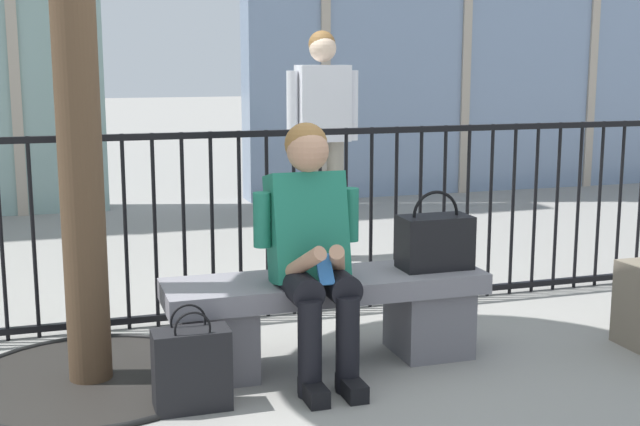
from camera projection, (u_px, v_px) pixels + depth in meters
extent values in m
plane|color=gray|center=(326.00, 363.00, 4.27)|extent=(60.00, 60.00, 0.00)
cube|color=slate|center=(326.00, 286.00, 4.20)|extent=(1.60, 0.44, 0.10)
cube|color=slate|center=(215.00, 341.00, 4.07)|extent=(0.36, 0.37, 0.35)
cube|color=slate|center=(429.00, 319.00, 4.40)|extent=(0.36, 0.37, 0.35)
cylinder|color=black|center=(297.00, 285.00, 3.96)|extent=(0.15, 0.40, 0.15)
cylinder|color=black|center=(310.00, 349.00, 3.81)|extent=(0.11, 0.11, 0.45)
cube|color=black|center=(314.00, 393.00, 3.79)|extent=(0.09, 0.22, 0.08)
cylinder|color=black|center=(334.00, 282.00, 4.01)|extent=(0.15, 0.40, 0.15)
cylinder|color=black|center=(348.00, 345.00, 3.87)|extent=(0.11, 0.11, 0.45)
cube|color=black|center=(352.00, 388.00, 3.84)|extent=(0.09, 0.22, 0.08)
cube|color=#1E7259|center=(307.00, 227.00, 4.07)|extent=(0.36, 0.30, 0.55)
cylinder|color=#1E7259|center=(262.00, 220.00, 4.00)|extent=(0.08, 0.08, 0.26)
cylinder|color=tan|center=(304.00, 263.00, 3.86)|extent=(0.16, 0.28, 0.20)
cylinder|color=#1E7259|center=(350.00, 215.00, 4.13)|extent=(0.08, 0.08, 0.26)
cylinder|color=tan|center=(337.00, 261.00, 3.91)|extent=(0.16, 0.28, 0.20)
cube|color=#2D6BB7|center=(325.00, 269.00, 3.83)|extent=(0.07, 0.10, 0.13)
sphere|color=tan|center=(308.00, 151.00, 3.99)|extent=(0.20, 0.20, 0.20)
sphere|color=olive|center=(306.00, 144.00, 4.01)|extent=(0.20, 0.20, 0.20)
cube|color=black|center=(435.00, 242.00, 4.33)|extent=(0.36, 0.20, 0.27)
torus|color=black|center=(436.00, 215.00, 4.30)|extent=(0.25, 0.02, 0.25)
cube|color=black|center=(192.00, 369.00, 3.68)|extent=(0.33, 0.17, 0.36)
torus|color=black|center=(193.00, 330.00, 3.59)|extent=(0.16, 0.01, 0.16)
torus|color=black|center=(188.00, 322.00, 3.70)|extent=(0.16, 0.01, 0.16)
cylinder|color=gray|center=(310.00, 201.00, 6.39)|extent=(0.13, 0.13, 0.90)
cube|color=black|center=(312.00, 257.00, 6.43)|extent=(0.09, 0.22, 0.06)
cylinder|color=gray|center=(335.00, 200.00, 6.45)|extent=(0.13, 0.13, 0.90)
cube|color=black|center=(337.00, 255.00, 6.49)|extent=(0.09, 0.22, 0.06)
cube|color=silver|center=(323.00, 103.00, 6.29)|extent=(0.38, 0.22, 0.56)
cylinder|color=silver|center=(292.00, 107.00, 6.22)|extent=(0.08, 0.08, 0.52)
cylinder|color=silver|center=(353.00, 106.00, 6.37)|extent=(0.08, 0.08, 0.52)
sphere|color=beige|center=(323.00, 48.00, 6.22)|extent=(0.20, 0.20, 0.20)
sphere|color=olive|center=(322.00, 44.00, 6.23)|extent=(0.20, 0.20, 0.20)
cylinder|color=black|center=(1.00, 241.00, 4.52)|extent=(0.02, 0.02, 1.11)
cylinder|color=black|center=(33.00, 239.00, 4.57)|extent=(0.02, 0.02, 1.11)
cylinder|color=black|center=(65.00, 237.00, 4.61)|extent=(0.02, 0.02, 1.11)
cylinder|color=black|center=(96.00, 235.00, 4.66)|extent=(0.02, 0.02, 1.11)
cylinder|color=black|center=(126.00, 233.00, 4.71)|extent=(0.02, 0.02, 1.11)
cylinder|color=black|center=(155.00, 231.00, 4.76)|extent=(0.02, 0.02, 1.11)
cylinder|color=black|center=(184.00, 230.00, 4.81)|extent=(0.02, 0.02, 1.11)
cylinder|color=black|center=(212.00, 228.00, 4.86)|extent=(0.02, 0.02, 1.11)
cylinder|color=black|center=(240.00, 226.00, 4.90)|extent=(0.02, 0.02, 1.11)
cylinder|color=black|center=(267.00, 225.00, 4.95)|extent=(0.02, 0.02, 1.11)
cylinder|color=black|center=(294.00, 223.00, 5.00)|extent=(0.02, 0.02, 1.11)
cylinder|color=black|center=(320.00, 222.00, 5.05)|extent=(0.02, 0.02, 1.11)
cylinder|color=black|center=(346.00, 220.00, 5.10)|extent=(0.02, 0.02, 1.11)
cylinder|color=black|center=(371.00, 218.00, 5.14)|extent=(0.02, 0.02, 1.11)
cylinder|color=black|center=(396.00, 217.00, 5.19)|extent=(0.02, 0.02, 1.11)
cylinder|color=black|center=(420.00, 216.00, 5.24)|extent=(0.02, 0.02, 1.11)
cylinder|color=black|center=(444.00, 214.00, 5.29)|extent=(0.02, 0.02, 1.11)
cylinder|color=black|center=(467.00, 213.00, 5.34)|extent=(0.02, 0.02, 1.11)
cylinder|color=black|center=(490.00, 211.00, 5.39)|extent=(0.02, 0.02, 1.11)
cylinder|color=black|center=(513.00, 210.00, 5.43)|extent=(0.02, 0.02, 1.11)
cylinder|color=black|center=(535.00, 209.00, 5.48)|extent=(0.02, 0.02, 1.11)
cylinder|color=black|center=(557.00, 207.00, 5.53)|extent=(0.02, 0.02, 1.11)
cylinder|color=black|center=(578.00, 206.00, 5.58)|extent=(0.02, 0.02, 1.11)
cylinder|color=black|center=(599.00, 205.00, 5.63)|extent=(0.02, 0.02, 1.11)
cylinder|color=black|center=(620.00, 203.00, 5.68)|extent=(0.02, 0.02, 1.11)
cylinder|color=black|center=(640.00, 202.00, 5.72)|extent=(0.02, 0.02, 1.11)
cube|color=black|center=(281.00, 307.00, 5.07)|extent=(8.90, 0.04, 0.04)
cube|color=black|center=(280.00, 133.00, 4.88)|extent=(8.90, 0.04, 0.04)
cylinder|color=black|center=(91.00, 379.00, 4.05)|extent=(1.21, 1.21, 0.01)
torus|color=black|center=(91.00, 377.00, 4.04)|extent=(1.24, 1.24, 0.03)
cylinder|color=#4C3826|center=(73.00, 14.00, 3.74)|extent=(0.20, 0.20, 3.40)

